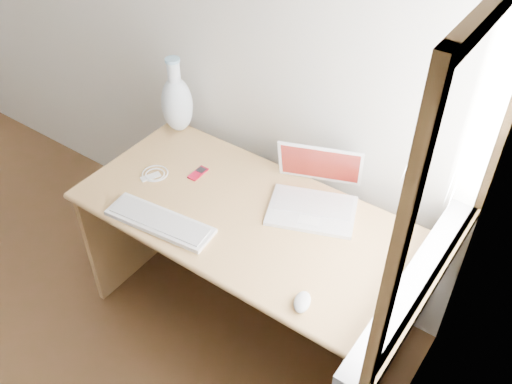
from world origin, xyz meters
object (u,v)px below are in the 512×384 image
Objects in this scene: laptop at (318,196)px; external_keyboard at (160,221)px; vase at (177,102)px; desk at (254,235)px.

laptop is 0.64m from external_keyboard.
external_keyboard is at bearing -55.73° from vase.
desk is at bearing -19.71° from vase.
desk is 3.62× the size of vase.
vase is (-0.59, 0.21, 0.35)m from desk.
vase is at bearing 160.29° from desk.
vase is (-0.82, 0.09, 0.10)m from laptop.
laptop is 0.83m from vase.
desk is 3.29× the size of laptop.
laptop reaches higher than external_keyboard.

